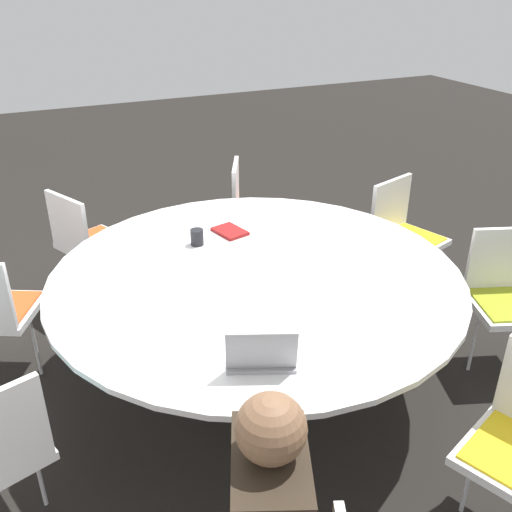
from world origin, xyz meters
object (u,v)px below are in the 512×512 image
Objects in this scene: chair_2 at (508,290)px; chair_4 at (252,206)px; laptop at (261,354)px; spiral_notebook at (230,231)px; coffee_cup at (197,237)px; chair_5 at (87,238)px; chair_3 at (403,229)px.

chair_4 is at bearing -45.30° from chair_2.
chair_4 is 2.43× the size of laptop.
laptop is 1.48× the size of spiral_notebook.
chair_4 is 3.60× the size of spiral_notebook.
chair_4 is 2.31m from laptop.
spiral_notebook is at bearing -15.70° from chair_2.
coffee_cup is (1.20, -0.14, -0.01)m from laptop.
coffee_cup is at bearing 6.06° from chair_5.
chair_2 is 1.00× the size of chair_4.
chair_3 is 1.60m from coffee_cup.
chair_5 is at bearing 44.29° from spiral_notebook.
chair_4 is 1.02m from spiral_notebook.
chair_4 and chair_5 have the same top height.
coffee_cup reaches higher than spiral_notebook.
laptop reaches higher than coffee_cup.
chair_5 is at bearing -61.72° from chair_4.
chair_4 is (0.86, 0.81, 0.00)m from chair_3.
spiral_notebook is at bearing -72.87° from coffee_cup.
spiral_notebook is (1.27, -0.38, -0.04)m from laptop.
chair_2 is 1.00× the size of chair_5.
laptop reaches higher than chair_5.
chair_4 reaches higher than coffee_cup.
laptop is (-1.25, 1.72, 0.28)m from chair_3.
chair_3 is 2.26m from chair_5.
spiral_notebook is (0.02, 1.34, 0.23)m from chair_3.
chair_3 is 1.00× the size of chair_4.
laptop is (-2.06, -0.39, 0.28)m from chair_5.
chair_3 is 1.18m from chair_4.
chair_5 is (-0.05, 1.30, 0.00)m from chair_4.
chair_2 is at bearing -125.81° from spiral_notebook.
coffee_cup is at bearing -15.49° from chair_3.
spiral_notebook is at bearing -6.19° from chair_4.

